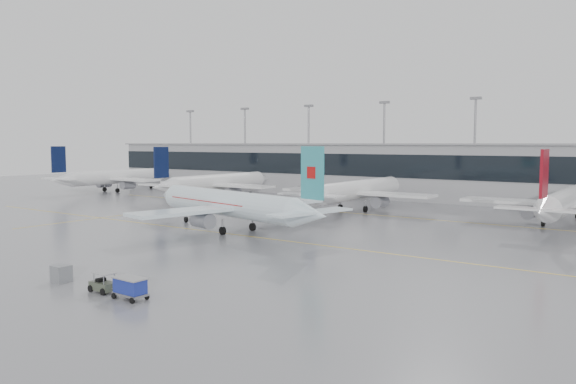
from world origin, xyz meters
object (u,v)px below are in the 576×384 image
Objects in this scene: baggage_tug at (103,285)px; gse_unit at (61,274)px; air_canada_jet at (232,204)px; baggage_cart at (130,286)px.

baggage_tug is 2.32× the size of gse_unit.
baggage_tug is (12.35, -30.71, -3.26)m from air_canada_jet.
baggage_tug is at bearing 124.73° from air_canada_jet.
air_canada_jet is at bearing 102.91° from gse_unit.
baggage_cart is 9.64m from gse_unit.
air_canada_jet is 33.26m from baggage_tug.
gse_unit is at bearing -179.30° from baggage_cart.
baggage_cart is 1.94× the size of gse_unit.
air_canada_jet is 34.80m from baggage_cart.
baggage_tug is 3.63m from baggage_cart.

